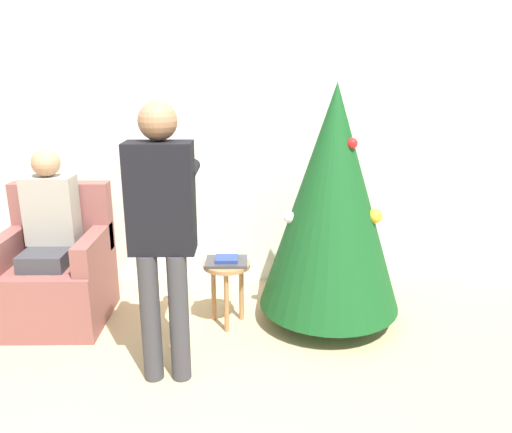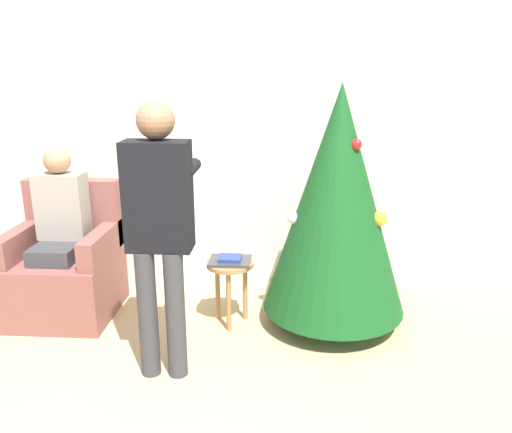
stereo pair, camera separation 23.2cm
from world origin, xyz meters
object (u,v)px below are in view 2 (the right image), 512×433
at_px(christmas_tree, 337,201).
at_px(armchair, 66,269).
at_px(person_seated, 59,225).
at_px(person_standing, 159,219).
at_px(side_stool, 230,274).

xyz_separation_m(christmas_tree, armchair, (-2.05, 0.04, -0.59)).
height_order(christmas_tree, armchair, christmas_tree).
bearing_deg(armchair, person_seated, -90.00).
relative_size(person_standing, side_stool, 3.44).
height_order(christmas_tree, person_seated, christmas_tree).
bearing_deg(side_stool, person_standing, -118.49).
xyz_separation_m(armchair, person_seated, (0.00, -0.03, 0.37)).
relative_size(person_seated, person_standing, 0.77).
bearing_deg(armchair, christmas_tree, -1.20).
relative_size(person_seated, side_stool, 2.67).
distance_m(person_standing, side_stool, 0.94).
bearing_deg(christmas_tree, person_seated, 179.59).
bearing_deg(armchair, person_standing, -37.69).
xyz_separation_m(armchair, side_stool, (1.29, -0.10, 0.04)).
bearing_deg(person_standing, armchair, 142.31).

